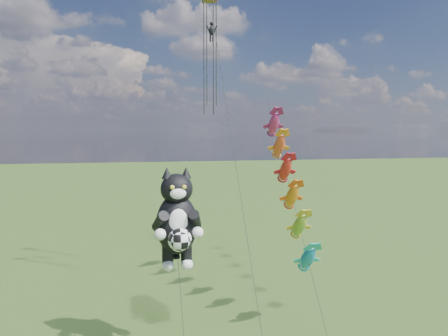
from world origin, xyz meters
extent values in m
cylinder|color=black|center=(4.90, -2.71, 2.79)|extent=(0.14, 2.71, 5.29)
ellipsoid|color=black|center=(4.85, -1.06, 7.13)|extent=(2.41, 2.00, 3.41)
ellipsoid|color=black|center=(4.85, -1.16, 9.15)|extent=(1.87, 1.71, 1.72)
cone|color=black|center=(4.31, -1.16, 10.06)|extent=(0.62, 0.62, 0.64)
cone|color=black|center=(5.38, -1.16, 10.06)|extent=(0.62, 0.62, 0.64)
ellipsoid|color=white|center=(4.85, -1.85, 8.99)|extent=(0.91, 0.48, 0.62)
ellipsoid|color=white|center=(4.85, -1.85, 7.45)|extent=(1.08, 0.44, 1.41)
sphere|color=gold|center=(4.53, -1.93, 9.34)|extent=(0.26, 0.26, 0.26)
sphere|color=gold|center=(5.17, -1.93, 9.34)|extent=(0.26, 0.26, 0.26)
sphere|color=white|center=(3.83, -2.17, 6.86)|extent=(0.64, 0.64, 0.64)
sphere|color=white|center=(5.86, -2.17, 6.86)|extent=(0.64, 0.64, 0.64)
sphere|color=white|center=(4.31, -1.22, 4.84)|extent=(0.68, 0.68, 0.68)
sphere|color=white|center=(5.38, -1.22, 4.84)|extent=(0.68, 0.68, 0.68)
sphere|color=white|center=(4.85, -2.49, 6.60)|extent=(1.28, 1.28, 1.28)
cylinder|color=black|center=(13.38, 3.24, 7.75)|extent=(1.24, 15.79, 15.21)
ellipsoid|color=blue|center=(13.11, -0.22, 4.40)|extent=(0.97, 2.32, 2.22)
ellipsoid|color=green|center=(13.25, 1.54, 6.10)|extent=(0.97, 2.32, 2.22)
ellipsoid|color=#F2AB19|center=(13.39, 3.31, 7.81)|extent=(0.97, 2.32, 2.22)
ellipsoid|color=red|center=(13.52, 5.07, 9.51)|extent=(0.97, 2.32, 2.22)
ellipsoid|color=red|center=(13.66, 6.84, 11.21)|extent=(0.97, 2.32, 2.22)
ellipsoid|color=#D8337C|center=(13.79, 8.60, 12.91)|extent=(0.97, 2.32, 2.22)
cylinder|color=black|center=(8.98, 2.67, 11.26)|extent=(0.40, 17.09, 22.24)
cylinder|color=black|center=(8.01, 8.14, 17.86)|extent=(0.08, 0.08, 8.92)
cylinder|color=black|center=(8.72, 8.14, 17.86)|extent=(0.08, 0.08, 8.92)
cylinder|color=black|center=(8.77, 11.20, 18.78)|extent=(0.08, 0.08, 9.02)
cylinder|color=black|center=(9.56, 11.20, 18.78)|extent=(0.08, 0.08, 9.02)
camera|label=1|loc=(2.32, -25.24, 12.38)|focal=35.00mm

